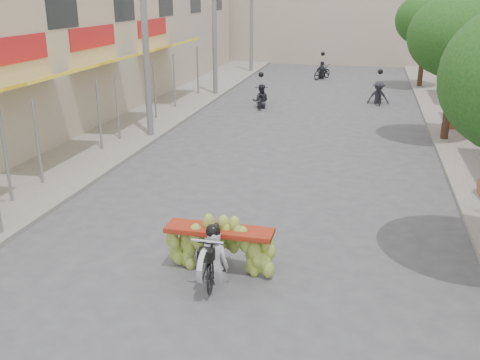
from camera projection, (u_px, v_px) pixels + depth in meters
ground at (180, 355)px, 8.18m from camera, size 120.00×120.00×0.00m
sidewalk_left at (143, 117)px, 23.45m from camera, size 4.00×60.00×0.12m
shophouse_row_left at (20, 48)px, 22.62m from camera, size 9.77×40.00×6.00m
far_building at (340, 16)px, 41.88m from camera, size 20.00×6.00×7.00m
utility_pole_mid at (145, 28)px, 19.03m from camera, size 0.60×0.24×8.00m
utility_pole_far at (214, 17)px, 27.28m from camera, size 0.60×0.24×8.00m
utility_pole_back at (251, 11)px, 35.54m from camera, size 0.60×0.24×8.00m
street_tree_mid at (457, 37)px, 18.59m from camera, size 3.40×3.40×5.25m
street_tree_far at (426, 20)px, 29.59m from camera, size 3.40×3.40×5.25m
produce_crate_far at (461, 113)px, 21.27m from camera, size 1.20×0.88×1.16m
banana_motorbike at (216, 245)px, 10.24m from camera, size 2.20×1.89×1.98m
pedestrian at (454, 104)px, 21.87m from camera, size 0.88×0.64×1.60m
bg_motorbike_a at (261, 92)px, 25.39m from camera, size 0.85×1.71×1.95m
bg_motorbike_b at (379, 87)px, 26.27m from camera, size 1.12×1.85×1.95m
bg_motorbike_c at (322, 67)px, 33.77m from camera, size 1.29×1.73×1.95m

